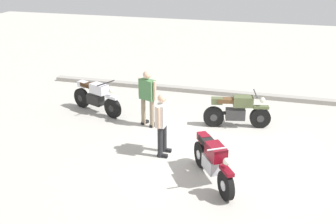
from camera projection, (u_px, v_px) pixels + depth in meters
ground_plane at (214, 154)px, 10.69m from camera, size 40.00×40.00×0.00m
curb_edge at (236, 94)px, 14.77m from camera, size 14.00×0.30×0.15m
motorcycle_silver_cruiser at (96, 97)px, 13.18m from camera, size 1.96×1.02×1.09m
motorcycle_maroon_cruiser at (213, 161)px, 9.28m from camera, size 1.22×1.83×1.09m
motorcycle_olive_vintage at (237, 111)px, 12.12m from camera, size 1.94×0.73×1.07m
person_in_green_shirt at (147, 95)px, 12.01m from camera, size 0.63×0.45×1.68m
person_in_white_shirt at (162, 121)px, 10.35m from camera, size 0.32×0.64×1.63m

